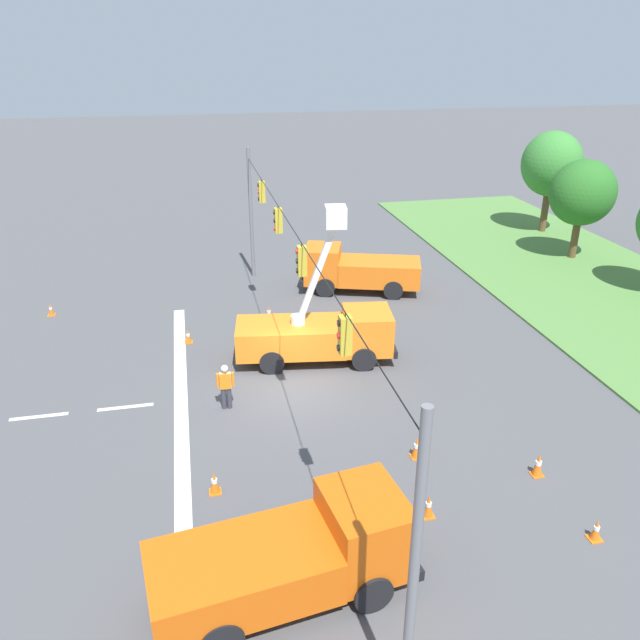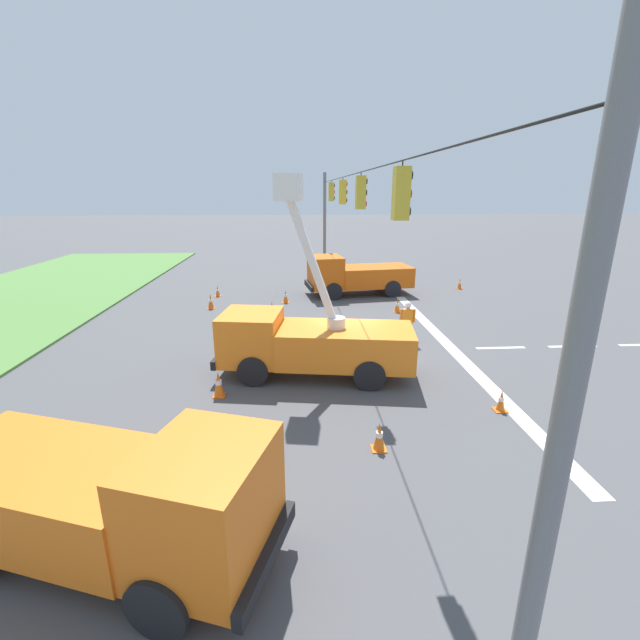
{
  "view_description": "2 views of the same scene",
  "coord_description": "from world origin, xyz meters",
  "px_view_note": "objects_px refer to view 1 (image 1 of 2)",
  "views": [
    {
      "loc": [
        20.67,
        -3.34,
        12.35
      ],
      "look_at": [
        -1.22,
        1.36,
        2.27
      ],
      "focal_mm": 35.0,
      "sensor_mm": 36.0,
      "label": 1
    },
    {
      "loc": [
        -15.71,
        1.98,
        6.07
      ],
      "look_at": [
        -0.34,
        1.09,
        1.41
      ],
      "focal_mm": 24.0,
      "sensor_mm": 36.0,
      "label": 2
    }
  ],
  "objects_px": {
    "traffic_cone_lane_edge_b": "(188,336)",
    "traffic_cone_near_bucket": "(428,506)",
    "tree_far_west": "(552,164)",
    "tree_west": "(583,193)",
    "utility_truck_support_near": "(357,269)",
    "traffic_cone_far_left": "(538,464)",
    "traffic_cone_foreground_right": "(596,530)",
    "traffic_cone_centre_line": "(417,447)",
    "traffic_cone_mid_left": "(269,313)",
    "utility_truck_bucket_lift": "(319,331)",
    "road_worker": "(226,384)",
    "traffic_cone_mid_right": "(214,482)",
    "traffic_cone_foreground_left": "(51,310)",
    "traffic_cone_far_right": "(375,330)",
    "utility_truck_support_far": "(293,555)"
  },
  "relations": [
    {
      "from": "tree_far_west",
      "to": "tree_west",
      "type": "xyz_separation_m",
      "value": [
        5.7,
        -1.29,
        -0.63
      ]
    },
    {
      "from": "traffic_cone_mid_left",
      "to": "traffic_cone_lane_edge_b",
      "type": "relative_size",
      "value": 1.15
    },
    {
      "from": "traffic_cone_foreground_right",
      "to": "traffic_cone_centre_line",
      "type": "height_order",
      "value": "traffic_cone_centre_line"
    },
    {
      "from": "traffic_cone_foreground_right",
      "to": "traffic_cone_near_bucket",
      "type": "bearing_deg",
      "value": -113.74
    },
    {
      "from": "utility_truck_support_near",
      "to": "traffic_cone_mid_right",
      "type": "xyz_separation_m",
      "value": [
        15.03,
        -8.44,
        -0.84
      ]
    },
    {
      "from": "traffic_cone_foreground_right",
      "to": "traffic_cone_far_left",
      "type": "bearing_deg",
      "value": -177.7
    },
    {
      "from": "traffic_cone_lane_edge_b",
      "to": "road_worker",
      "type": "bearing_deg",
      "value": 12.25
    },
    {
      "from": "traffic_cone_mid_right",
      "to": "road_worker",
      "type": "bearing_deg",
      "value": 171.29
    },
    {
      "from": "utility_truck_bucket_lift",
      "to": "tree_far_west",
      "type": "bearing_deg",
      "value": 128.72
    },
    {
      "from": "tree_far_west",
      "to": "traffic_cone_foreground_right",
      "type": "distance_m",
      "value": 31.0
    },
    {
      "from": "traffic_cone_lane_edge_b",
      "to": "traffic_cone_mid_left",
      "type": "bearing_deg",
      "value": 113.89
    },
    {
      "from": "traffic_cone_mid_right",
      "to": "traffic_cone_far_right",
      "type": "distance_m",
      "value": 11.89
    },
    {
      "from": "tree_west",
      "to": "traffic_cone_near_bucket",
      "type": "xyz_separation_m",
      "value": [
        19.71,
        -17.01,
        -3.72
      ]
    },
    {
      "from": "tree_west",
      "to": "traffic_cone_lane_edge_b",
      "type": "relative_size",
      "value": 9.48
    },
    {
      "from": "utility_truck_support_far",
      "to": "traffic_cone_foreground_left",
      "type": "height_order",
      "value": "utility_truck_support_far"
    },
    {
      "from": "traffic_cone_foreground_left",
      "to": "traffic_cone_far_right",
      "type": "height_order",
      "value": "traffic_cone_far_right"
    },
    {
      "from": "traffic_cone_far_right",
      "to": "road_worker",
      "type": "bearing_deg",
      "value": -57.47
    },
    {
      "from": "traffic_cone_foreground_left",
      "to": "traffic_cone_foreground_right",
      "type": "bearing_deg",
      "value": 41.75
    },
    {
      "from": "utility_truck_bucket_lift",
      "to": "road_worker",
      "type": "height_order",
      "value": "utility_truck_bucket_lift"
    },
    {
      "from": "utility_truck_bucket_lift",
      "to": "traffic_cone_foreground_left",
      "type": "height_order",
      "value": "utility_truck_bucket_lift"
    },
    {
      "from": "traffic_cone_near_bucket",
      "to": "utility_truck_bucket_lift",
      "type": "bearing_deg",
      "value": -174.06
    },
    {
      "from": "utility_truck_support_near",
      "to": "traffic_cone_mid_left",
      "type": "xyz_separation_m",
      "value": [
        2.84,
        -5.14,
        -0.84
      ]
    },
    {
      "from": "utility_truck_support_far",
      "to": "traffic_cone_near_bucket",
      "type": "relative_size",
      "value": 8.96
    },
    {
      "from": "road_worker",
      "to": "traffic_cone_centre_line",
      "type": "distance_m",
      "value": 7.19
    },
    {
      "from": "utility_truck_bucket_lift",
      "to": "road_worker",
      "type": "bearing_deg",
      "value": -54.03
    },
    {
      "from": "traffic_cone_far_right",
      "to": "tree_far_west",
      "type": "bearing_deg",
      "value": 130.43
    },
    {
      "from": "traffic_cone_far_right",
      "to": "traffic_cone_centre_line",
      "type": "distance_m",
      "value": 8.79
    },
    {
      "from": "traffic_cone_foreground_left",
      "to": "utility_truck_support_near",
      "type": "bearing_deg",
      "value": 90.21
    },
    {
      "from": "tree_far_west",
      "to": "traffic_cone_far_left",
      "type": "relative_size",
      "value": 8.56
    },
    {
      "from": "traffic_cone_lane_edge_b",
      "to": "traffic_cone_far_left",
      "type": "bearing_deg",
      "value": 41.44
    },
    {
      "from": "tree_far_west",
      "to": "traffic_cone_centre_line",
      "type": "distance_m",
      "value": 29.12
    },
    {
      "from": "traffic_cone_mid_right",
      "to": "traffic_cone_lane_edge_b",
      "type": "relative_size",
      "value": 1.17
    },
    {
      "from": "tree_far_west",
      "to": "traffic_cone_foreground_right",
      "type": "height_order",
      "value": "tree_far_west"
    },
    {
      "from": "traffic_cone_mid_left",
      "to": "traffic_cone_mid_right",
      "type": "bearing_deg",
      "value": -15.17
    },
    {
      "from": "tree_west",
      "to": "traffic_cone_mid_left",
      "type": "distance_m",
      "value": 20.58
    },
    {
      "from": "road_worker",
      "to": "traffic_cone_centre_line",
      "type": "bearing_deg",
      "value": 53.46
    },
    {
      "from": "tree_far_west",
      "to": "tree_west",
      "type": "bearing_deg",
      "value": -12.71
    },
    {
      "from": "traffic_cone_foreground_left",
      "to": "road_worker",
      "type": "bearing_deg",
      "value": 37.02
    },
    {
      "from": "utility_truck_support_near",
      "to": "traffic_cone_far_left",
      "type": "xyz_separation_m",
      "value": [
        16.31,
        1.38,
        -0.8
      ]
    },
    {
      "from": "road_worker",
      "to": "traffic_cone_lane_edge_b",
      "type": "relative_size",
      "value": 2.77
    },
    {
      "from": "traffic_cone_far_left",
      "to": "utility_truck_support_far",
      "type": "bearing_deg",
      "value": -70.66
    },
    {
      "from": "traffic_cone_foreground_left",
      "to": "traffic_cone_centre_line",
      "type": "height_order",
      "value": "traffic_cone_centre_line"
    },
    {
      "from": "traffic_cone_mid_left",
      "to": "traffic_cone_centre_line",
      "type": "xyz_separation_m",
      "value": [
        11.81,
        3.17,
        0.02
      ]
    },
    {
      "from": "traffic_cone_near_bucket",
      "to": "traffic_cone_mid_right",
      "type": "bearing_deg",
      "value": -111.4
    },
    {
      "from": "traffic_cone_foreground_left",
      "to": "traffic_cone_foreground_right",
      "type": "xyz_separation_m",
      "value": [
        19.06,
        17.01,
        0.03
      ]
    },
    {
      "from": "tree_far_west",
      "to": "road_worker",
      "type": "xyz_separation_m",
      "value": [
        18.47,
        -23.43,
        -3.71
      ]
    },
    {
      "from": "road_worker",
      "to": "traffic_cone_foreground_right",
      "type": "bearing_deg",
      "value": 46.56
    },
    {
      "from": "traffic_cone_lane_edge_b",
      "to": "traffic_cone_near_bucket",
      "type": "bearing_deg",
      "value": 26.62
    },
    {
      "from": "traffic_cone_near_bucket",
      "to": "traffic_cone_mid_left",
      "type": "bearing_deg",
      "value": -170.05
    },
    {
      "from": "traffic_cone_mid_right",
      "to": "traffic_cone_far_right",
      "type": "bearing_deg",
      "value": 139.82
    }
  ]
}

